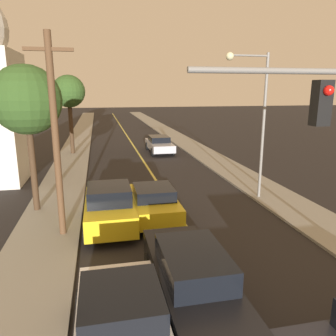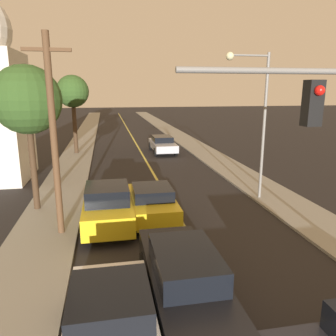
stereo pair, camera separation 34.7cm
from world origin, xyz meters
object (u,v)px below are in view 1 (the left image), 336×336
car_outer_lane_front (121,320)px  tree_left_far (26,101)px  tree_left_near (69,92)px  car_outer_lane_second (109,207)px  car_near_lane_second (153,202)px  car_far_oncoming (159,144)px  streetlamp_right (255,107)px  car_near_lane_front (192,277)px  utility_pole_left (55,134)px

car_outer_lane_front → tree_left_far: (-3.14, 8.96, 4.10)m
tree_left_near → car_outer_lane_front: bearing=-83.6°
car_outer_lane_front → car_outer_lane_second: bearing=90.0°
car_near_lane_second → car_far_oncoming: car_near_lane_second is taller
car_outer_lane_front → car_outer_lane_second: 6.56m
streetlamp_right → car_near_lane_second: bearing=-162.5°
car_near_lane_front → car_outer_lane_second: car_outer_lane_second is taller
car_far_oncoming → tree_left_far: size_ratio=0.78×
utility_pole_left → tree_left_far: utility_pole_left is taller
car_far_oncoming → utility_pole_left: (-6.57, -15.75, 3.09)m
car_near_lane_second → streetlamp_right: (5.11, 1.62, 3.79)m
car_near_lane_front → car_far_oncoming: bearing=81.7°
car_outer_lane_front → car_far_oncoming: size_ratio=0.80×
car_near_lane_front → car_near_lane_second: (-0.00, 5.78, -0.04)m
car_near_lane_front → utility_pole_left: 6.79m
car_near_lane_second → tree_left_near: (-4.31, 15.43, 4.35)m
car_near_lane_front → tree_left_near: 22.07m
car_near_lane_second → tree_left_far: bearing=158.0°
streetlamp_right → utility_pole_left: bearing=-164.1°
car_far_oncoming → car_near_lane_front: bearing=81.7°
car_near_lane_front → car_far_oncoming: (3.01, 20.68, -0.08)m
car_far_oncoming → streetlamp_right: size_ratio=0.71×
car_outer_lane_front → utility_pole_left: 7.04m
car_outer_lane_front → streetlamp_right: bearing=51.1°
tree_left_far → streetlamp_right: bearing=-2.2°
car_near_lane_front → tree_left_far: bearing=122.5°
car_outer_lane_second → tree_left_near: 16.58m
car_near_lane_front → tree_left_far: (-4.96, 7.78, 4.08)m
car_near_lane_front → car_outer_lane_second: (-1.81, 5.38, 0.05)m
car_near_lane_front → car_near_lane_second: bearing=90.0°
tree_left_near → tree_left_far: 13.44m
car_near_lane_front → streetlamp_right: 9.74m
car_far_oncoming → tree_left_far: tree_left_far is taller
car_outer_lane_front → car_outer_lane_second: car_outer_lane_second is taller
car_outer_lane_front → streetlamp_right: streetlamp_right is taller
car_near_lane_front → car_outer_lane_second: bearing=108.6°
streetlamp_right → tree_left_near: bearing=124.3°
car_outer_lane_front → tree_left_far: bearing=109.3°
car_near_lane_second → tree_left_near: tree_left_near is taller
car_outer_lane_front → tree_left_far: tree_left_far is taller
car_outer_lane_second → car_far_oncoming: car_outer_lane_second is taller
car_outer_lane_second → tree_left_far: (-3.14, 2.40, 4.03)m
car_near_lane_front → car_outer_lane_front: size_ratio=1.32×
car_far_oncoming → tree_left_far: 15.72m
car_far_oncoming → tree_left_near: bearing=-4.1°
streetlamp_right → utility_pole_left: (-8.68, -2.47, -0.74)m
car_near_lane_second → car_outer_lane_second: (-1.81, -0.39, 0.09)m
car_outer_lane_second → streetlamp_right: (6.92, 2.01, 3.70)m
tree_left_near → tree_left_far: bearing=-92.8°
car_far_oncoming → tree_left_near: size_ratio=0.76×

